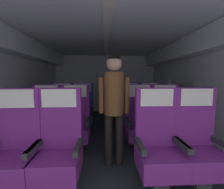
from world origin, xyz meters
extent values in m
cube|color=#23282D|center=(0.00, 2.73, -0.01)|extent=(3.89, 5.87, 0.02)
cube|color=silver|center=(-1.85, 2.73, 1.04)|extent=(0.08, 5.47, 2.08)
cube|color=silver|center=(1.85, 2.73, 1.04)|extent=(0.08, 5.47, 2.08)
cube|color=silver|center=(0.00, 2.73, 2.08)|extent=(3.77, 5.47, 0.06)
cube|color=silver|center=(0.00, 5.49, 1.04)|extent=(3.77, 0.06, 2.08)
cube|color=silver|center=(-1.65, 2.73, 1.86)|extent=(0.31, 5.25, 0.36)
cube|color=silver|center=(1.65, 2.73, 1.86)|extent=(0.31, 5.25, 0.36)
cube|color=white|center=(0.00, 2.73, 2.04)|extent=(0.12, 4.92, 0.02)
cylinder|color=white|center=(1.80, 2.73, 1.08)|extent=(0.01, 0.26, 0.26)
cylinder|color=white|center=(1.80, 4.10, 1.08)|extent=(0.01, 0.26, 0.26)
cube|color=#38383D|center=(-1.01, 1.28, 0.11)|extent=(0.17, 0.17, 0.22)
cube|color=#6B237A|center=(-1.01, 1.28, 0.33)|extent=(0.47, 0.46, 0.22)
cube|color=#6B237A|center=(-1.01, 1.47, 0.79)|extent=(0.47, 0.08, 0.69)
cube|color=#28282D|center=(-0.79, 1.28, 0.53)|extent=(0.05, 0.39, 0.06)
cube|color=silver|center=(-1.01, 1.43, 1.02)|extent=(0.38, 0.01, 0.20)
cube|color=#38383D|center=(-0.56, 1.30, 0.11)|extent=(0.17, 0.17, 0.22)
cube|color=#6B237A|center=(-0.56, 1.30, 0.33)|extent=(0.47, 0.46, 0.22)
cube|color=#6B237A|center=(-0.56, 1.49, 0.79)|extent=(0.47, 0.08, 0.69)
cube|color=#28282D|center=(-0.33, 1.30, 0.53)|extent=(0.05, 0.39, 0.06)
cube|color=#28282D|center=(-0.78, 1.30, 0.53)|extent=(0.05, 0.39, 0.06)
cube|color=silver|center=(-0.56, 1.44, 1.02)|extent=(0.38, 0.01, 0.20)
cube|color=#38383D|center=(1.01, 1.29, 0.11)|extent=(0.17, 0.17, 0.22)
cube|color=#6B237A|center=(1.01, 1.29, 0.33)|extent=(0.47, 0.46, 0.22)
cube|color=#6B237A|center=(1.01, 1.48, 0.79)|extent=(0.47, 0.08, 0.69)
cube|color=#28282D|center=(1.24, 1.29, 0.53)|extent=(0.05, 0.39, 0.06)
cube|color=#28282D|center=(0.79, 1.29, 0.53)|extent=(0.05, 0.39, 0.06)
cube|color=silver|center=(1.01, 1.44, 1.02)|extent=(0.38, 0.01, 0.20)
cube|color=#38383D|center=(0.54, 1.30, 0.11)|extent=(0.17, 0.17, 0.22)
cube|color=#6B237A|center=(0.54, 1.30, 0.33)|extent=(0.47, 0.46, 0.22)
cube|color=#6B237A|center=(0.54, 1.49, 0.79)|extent=(0.47, 0.08, 0.69)
cube|color=#28282D|center=(0.77, 1.30, 0.53)|extent=(0.05, 0.39, 0.06)
cube|color=#28282D|center=(0.32, 1.30, 0.53)|extent=(0.05, 0.39, 0.06)
cube|color=silver|center=(0.54, 1.44, 1.02)|extent=(0.38, 0.01, 0.20)
cube|color=#38383D|center=(-1.03, 2.23, 0.11)|extent=(0.17, 0.17, 0.22)
cube|color=#6B237A|center=(-1.03, 2.23, 0.33)|extent=(0.47, 0.46, 0.22)
cube|color=#6B237A|center=(-1.03, 2.42, 0.79)|extent=(0.47, 0.08, 0.69)
cube|color=#28282D|center=(-0.80, 2.23, 0.53)|extent=(0.05, 0.39, 0.06)
cube|color=#28282D|center=(-1.26, 2.23, 0.53)|extent=(0.05, 0.39, 0.06)
cube|color=silver|center=(-1.03, 2.37, 1.02)|extent=(0.38, 0.01, 0.20)
cube|color=#38383D|center=(-0.55, 2.24, 0.11)|extent=(0.17, 0.17, 0.22)
cube|color=#6B237A|center=(-0.55, 2.24, 0.33)|extent=(0.47, 0.46, 0.22)
cube|color=#6B237A|center=(-0.55, 2.43, 0.79)|extent=(0.47, 0.08, 0.69)
cube|color=#28282D|center=(-0.32, 2.24, 0.53)|extent=(0.05, 0.39, 0.06)
cube|color=#28282D|center=(-0.78, 2.24, 0.53)|extent=(0.05, 0.39, 0.06)
cube|color=silver|center=(-0.55, 2.39, 1.02)|extent=(0.38, 0.01, 0.20)
cube|color=#38383D|center=(1.01, 2.22, 0.11)|extent=(0.17, 0.17, 0.22)
cube|color=#6B237A|center=(1.01, 2.22, 0.33)|extent=(0.47, 0.46, 0.22)
cube|color=#6B237A|center=(1.01, 2.41, 0.79)|extent=(0.47, 0.08, 0.69)
cube|color=#28282D|center=(1.24, 2.22, 0.53)|extent=(0.05, 0.39, 0.06)
cube|color=#28282D|center=(0.79, 2.22, 0.53)|extent=(0.05, 0.39, 0.06)
cube|color=silver|center=(1.01, 2.37, 1.02)|extent=(0.38, 0.01, 0.20)
cube|color=#38383D|center=(0.55, 2.24, 0.11)|extent=(0.17, 0.17, 0.22)
cube|color=#6B237A|center=(0.55, 2.24, 0.33)|extent=(0.47, 0.46, 0.22)
cube|color=#6B237A|center=(0.55, 2.43, 0.79)|extent=(0.47, 0.08, 0.69)
cube|color=#28282D|center=(0.78, 2.24, 0.53)|extent=(0.05, 0.39, 0.06)
cube|color=#28282D|center=(0.33, 2.24, 0.53)|extent=(0.05, 0.39, 0.06)
cube|color=silver|center=(0.55, 2.38, 1.02)|extent=(0.38, 0.01, 0.20)
cube|color=#38383D|center=(-1.02, 3.19, 0.11)|extent=(0.17, 0.17, 0.22)
cube|color=navy|center=(-1.02, 3.19, 0.33)|extent=(0.47, 0.46, 0.22)
cube|color=navy|center=(-1.02, 3.38, 0.79)|extent=(0.47, 0.08, 0.69)
cube|color=#28282D|center=(-0.79, 3.19, 0.53)|extent=(0.05, 0.39, 0.06)
cube|color=#28282D|center=(-1.24, 3.19, 0.53)|extent=(0.05, 0.39, 0.06)
cube|color=silver|center=(-1.02, 3.33, 1.02)|extent=(0.38, 0.01, 0.20)
cube|color=#38383D|center=(-0.55, 3.17, 0.11)|extent=(0.17, 0.17, 0.22)
cube|color=navy|center=(-0.55, 3.17, 0.33)|extent=(0.47, 0.46, 0.22)
cube|color=navy|center=(-0.55, 3.36, 0.79)|extent=(0.47, 0.08, 0.69)
cube|color=#28282D|center=(-0.33, 3.17, 0.53)|extent=(0.05, 0.39, 0.06)
cube|color=#28282D|center=(-0.78, 3.17, 0.53)|extent=(0.05, 0.39, 0.06)
cube|color=silver|center=(-0.55, 3.31, 1.02)|extent=(0.38, 0.01, 0.20)
cube|color=#38383D|center=(1.03, 3.17, 0.11)|extent=(0.17, 0.17, 0.22)
cube|color=navy|center=(1.03, 3.17, 0.33)|extent=(0.47, 0.46, 0.22)
cube|color=navy|center=(1.03, 3.36, 0.79)|extent=(0.47, 0.08, 0.69)
cube|color=#28282D|center=(1.26, 3.17, 0.53)|extent=(0.05, 0.39, 0.06)
cube|color=#28282D|center=(0.80, 3.17, 0.53)|extent=(0.05, 0.39, 0.06)
cube|color=silver|center=(1.03, 3.32, 1.02)|extent=(0.38, 0.01, 0.20)
cube|color=#38383D|center=(0.55, 3.17, 0.11)|extent=(0.17, 0.17, 0.22)
cube|color=navy|center=(0.55, 3.17, 0.33)|extent=(0.47, 0.46, 0.22)
cube|color=navy|center=(0.55, 3.36, 0.79)|extent=(0.47, 0.08, 0.69)
cube|color=#28282D|center=(0.78, 3.17, 0.53)|extent=(0.05, 0.39, 0.06)
cube|color=#28282D|center=(0.33, 3.17, 0.53)|extent=(0.05, 0.39, 0.06)
cube|color=silver|center=(0.55, 3.31, 1.02)|extent=(0.38, 0.01, 0.20)
cylinder|color=black|center=(0.00, 1.85, 0.37)|extent=(0.11, 0.11, 0.74)
cylinder|color=black|center=(0.16, 1.85, 0.37)|extent=(0.11, 0.11, 0.74)
cylinder|color=brown|center=(0.08, 1.85, 1.03)|extent=(0.28, 0.28, 0.58)
cylinder|color=brown|center=(-0.10, 1.85, 1.00)|extent=(0.07, 0.07, 0.49)
cylinder|color=brown|center=(0.26, 1.85, 1.00)|extent=(0.07, 0.07, 0.49)
sphere|color=tan|center=(0.08, 1.85, 1.44)|extent=(0.21, 0.21, 0.21)
sphere|color=black|center=(0.08, 1.85, 1.48)|extent=(0.18, 0.18, 0.18)
camera|label=1|loc=(-0.06, -0.28, 1.24)|focal=24.77mm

